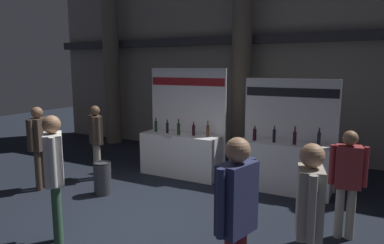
% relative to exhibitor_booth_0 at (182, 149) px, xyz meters
% --- Properties ---
extents(ground_plane, '(27.29, 27.29, 0.00)m').
position_rel_exhibitor_booth_0_xyz_m(ground_plane, '(0.69, -2.42, -0.60)').
color(ground_plane, black).
extents(hall_colonnade, '(13.65, 1.04, 5.86)m').
position_rel_exhibitor_booth_0_xyz_m(hall_colonnade, '(0.69, 2.56, 2.29)').
color(hall_colonnade, gray).
rests_on(hall_colonnade, ground_plane).
extents(exhibitor_booth_0, '(1.95, 0.73, 2.47)m').
position_rel_exhibitor_booth_0_xyz_m(exhibitor_booth_0, '(0.00, 0.00, 0.00)').
color(exhibitor_booth_0, white).
rests_on(exhibitor_booth_0, ground_plane).
extents(exhibitor_booth_1, '(1.90, 0.66, 2.26)m').
position_rel_exhibitor_booth_0_xyz_m(exhibitor_booth_1, '(2.35, 0.07, -0.01)').
color(exhibitor_booth_1, white).
rests_on(exhibitor_booth_1, ground_plane).
extents(trash_bin, '(0.34, 0.34, 0.65)m').
position_rel_exhibitor_booth_0_xyz_m(trash_bin, '(-0.77, -1.82, -0.28)').
color(trash_bin, '#38383D').
rests_on(trash_bin, ground_plane).
extents(visitor_0, '(0.33, 0.57, 1.84)m').
position_rel_exhibitor_booth_0_xyz_m(visitor_0, '(2.76, -3.77, 0.51)').
color(visitor_0, maroon).
rests_on(visitor_0, ground_plane).
extents(visitor_1, '(0.49, 0.47, 1.85)m').
position_rel_exhibitor_booth_0_xyz_m(visitor_1, '(0.03, -3.61, 0.52)').
color(visitor_1, '#33563D').
rests_on(visitor_1, ground_plane).
extents(visitor_3, '(0.32, 0.52, 1.78)m').
position_rel_exhibitor_booth_0_xyz_m(visitor_3, '(3.38, -3.44, 0.46)').
color(visitor_3, '#23232D').
rests_on(visitor_3, ground_plane).
extents(visitor_4, '(0.51, 0.30, 1.61)m').
position_rel_exhibitor_booth_0_xyz_m(visitor_4, '(3.61, -1.53, 0.35)').
color(visitor_4, '#ADA393').
rests_on(visitor_4, ground_plane).
extents(visitor_5, '(0.36, 0.54, 1.70)m').
position_rel_exhibitor_booth_0_xyz_m(visitor_5, '(-2.08, -2.18, 0.42)').
color(visitor_5, '#47382D').
rests_on(visitor_5, ground_plane).
extents(visitor_6, '(0.47, 0.39, 1.65)m').
position_rel_exhibitor_booth_0_xyz_m(visitor_6, '(-1.55, -1.12, 0.37)').
color(visitor_6, '#ADA393').
rests_on(visitor_6, ground_plane).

